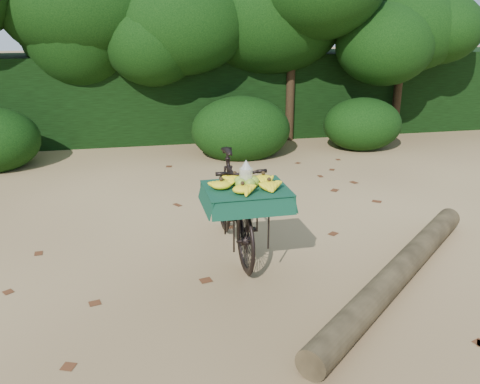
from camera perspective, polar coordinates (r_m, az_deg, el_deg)
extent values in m
plane|color=tan|center=(5.68, -5.80, -7.57)|extent=(80.00, 80.00, 0.00)
imported|color=black|center=(5.67, -0.73, -1.31)|extent=(0.56, 1.89, 1.13)
cube|color=black|center=(4.99, 0.70, 0.24)|extent=(0.41, 0.50, 0.03)
cube|color=#12432D|center=(4.99, 0.70, 0.45)|extent=(0.82, 0.69, 0.01)
ellipsoid|color=olive|center=(4.99, 1.59, 1.15)|extent=(0.11, 0.09, 0.12)
ellipsoid|color=olive|center=(5.03, 0.81, 1.33)|extent=(0.11, 0.09, 0.12)
ellipsoid|color=olive|center=(4.99, -0.11, 1.17)|extent=(0.11, 0.09, 0.12)
ellipsoid|color=olive|center=(4.92, 0.09, 0.90)|extent=(0.11, 0.09, 0.12)
ellipsoid|color=olive|center=(4.92, 1.16, 0.88)|extent=(0.11, 0.09, 0.12)
cylinder|color=#EAE5C6|center=(4.96, 0.68, 1.71)|extent=(0.13, 0.13, 0.17)
cylinder|color=brown|center=(5.36, 17.35, -8.58)|extent=(2.86, 2.58, 0.26)
cube|color=black|center=(11.49, -9.48, 10.59)|extent=(26.00, 1.80, 1.80)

